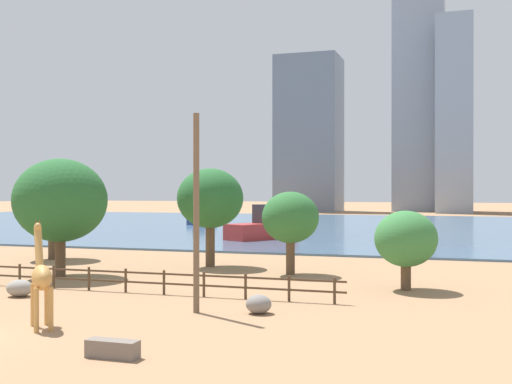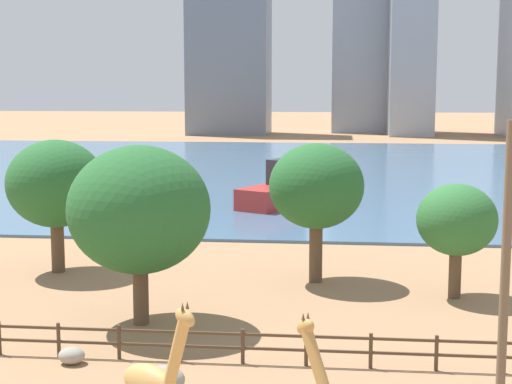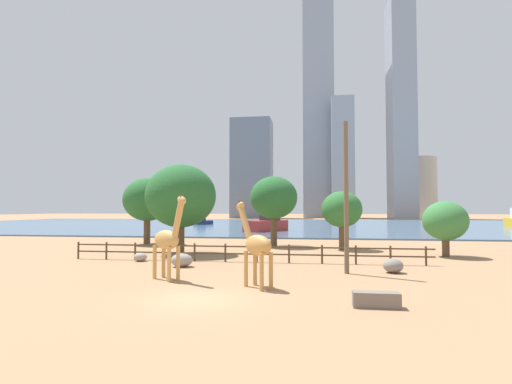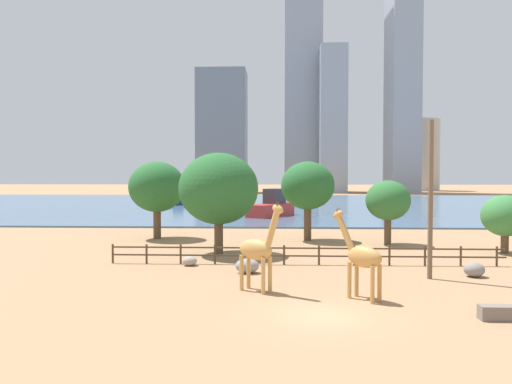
# 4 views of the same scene
# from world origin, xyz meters

# --- Properties ---
(ground_plane) EXTENTS (400.00, 400.00, 0.00)m
(ground_plane) POSITION_xyz_m (0.00, 80.00, 0.00)
(ground_plane) COLOR #9E7551
(harbor_water) EXTENTS (180.00, 86.00, 0.20)m
(harbor_water) POSITION_xyz_m (0.00, 77.00, 0.10)
(harbor_water) COLOR #476B8C
(harbor_water) RESTS_ON ground
(giraffe_tall) EXTENTS (2.42, 2.58, 4.36)m
(giraffe_tall) POSITION_xyz_m (2.16, 2.94, 2.07)
(giraffe_tall) COLOR #C18C47
(giraffe_tall) RESTS_ON ground
(giraffe_companion) EXTENTS (2.59, 2.10, 4.69)m
(giraffe_companion) POSITION_xyz_m (-2.86, 4.26, 2.17)
(giraffe_companion) COLOR tan
(giraffe_companion) RESTS_ON ground
(utility_pole) EXTENTS (0.28, 0.28, 9.11)m
(utility_pole) POSITION_xyz_m (6.87, 7.84, 4.55)
(utility_pole) COLOR brown
(utility_pole) RESTS_ON ground
(boulder_near_fence) EXTENTS (1.44, 1.18, 0.89)m
(boulder_near_fence) POSITION_xyz_m (-3.71, 9.02, 0.44)
(boulder_near_fence) COLOR gray
(boulder_near_fence) RESTS_ON ground
(boulder_by_pole) EXTENTS (1.18, 1.14, 0.85)m
(boulder_by_pole) POSITION_xyz_m (9.65, 8.51, 0.43)
(boulder_by_pole) COLOR gray
(boulder_by_pole) RESTS_ON ground
(boulder_small) EXTENTS (0.97, 0.82, 0.62)m
(boulder_small) POSITION_xyz_m (-7.65, 11.31, 0.31)
(boulder_small) COLOR gray
(boulder_small) RESTS_ON ground
(feeding_trough) EXTENTS (1.80, 0.60, 0.60)m
(feeding_trough) POSITION_xyz_m (7.36, -0.29, 0.30)
(feeding_trough) COLOR #72665B
(feeding_trough) RESTS_ON ground
(enclosure_fence) EXTENTS (26.12, 0.14, 1.30)m
(enclosure_fence) POSITION_xyz_m (-0.12, 12.00, 0.76)
(enclosure_fence) COLOR #4C3826
(enclosure_fence) RESTS_ON ground
(tree_left_large) EXTENTS (3.49, 3.49, 4.45)m
(tree_left_large) POSITION_xyz_m (15.39, 17.50, 2.85)
(tree_left_large) COLOR brown
(tree_left_large) RESTS_ON ground
(tree_center_broad) EXTENTS (5.99, 5.99, 7.64)m
(tree_center_broad) POSITION_xyz_m (-6.32, 16.30, 4.92)
(tree_center_broad) COLOR brown
(tree_center_broad) RESTS_ON ground
(tree_right_tall) EXTENTS (5.24, 5.24, 7.22)m
(tree_right_tall) POSITION_xyz_m (-13.14, 24.98, 4.82)
(tree_right_tall) COLOR brown
(tree_right_tall) RESTS_ON ground
(tree_left_small) EXTENTS (4.85, 4.85, 7.18)m
(tree_left_small) POSITION_xyz_m (0.85, 24.31, 4.95)
(tree_left_small) COLOR brown
(tree_left_small) RESTS_ON ground
(tree_right_small) EXTENTS (3.78, 3.78, 5.49)m
(tree_right_small) POSITION_xyz_m (7.54, 21.92, 3.75)
(tree_right_small) COLOR brown
(tree_right_small) RESTS_ON ground
(boat_sailboat) EXTENTS (6.80, 9.09, 3.80)m
(boat_sailboat) POSITION_xyz_m (-2.75, 48.67, 1.49)
(boat_sailboat) COLOR #B22D28
(boat_sailboat) RESTS_ON harbor_water
(boat_tug) EXTENTS (3.93, 4.71, 2.01)m
(boat_tug) POSITION_xyz_m (-20.61, 73.22, 0.88)
(boat_tug) COLOR navy
(boat_tug) RESTS_ON harbor_water
(skyline_tower_needle) EXTENTS (8.95, 15.94, 86.79)m
(skyline_tower_needle) POSITION_xyz_m (38.80, 145.59, 43.39)
(skyline_tower_needle) COLOR #939EAD
(skyline_tower_needle) RESTS_ON ground
(skyline_block_central) EXTENTS (8.70, 10.11, 47.89)m
(skyline_block_central) POSITION_xyz_m (16.08, 144.33, 23.94)
(skyline_block_central) COLOR #939EAD
(skyline_block_central) RESTS_ON ground
(skyline_tower_glass) EXTENTS (16.26, 13.52, 40.63)m
(skyline_tower_glass) POSITION_xyz_m (-20.59, 146.07, 20.32)
(skyline_tower_glass) COLOR slate
(skyline_tower_glass) RESTS_ON ground
(skyline_block_left) EXTENTS (13.00, 14.38, 108.90)m
(skyline_block_left) POSITION_xyz_m (6.85, 157.55, 54.45)
(skyline_block_left) COLOR #939EAD
(skyline_block_left) RESTS_ON ground
(skyline_block_right) EXTENTS (14.04, 14.04, 26.52)m
(skyline_block_right) POSITION_xyz_m (51.36, 168.36, 13.26)
(skyline_block_right) COLOR #B7B2A8
(skyline_block_right) RESTS_ON ground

